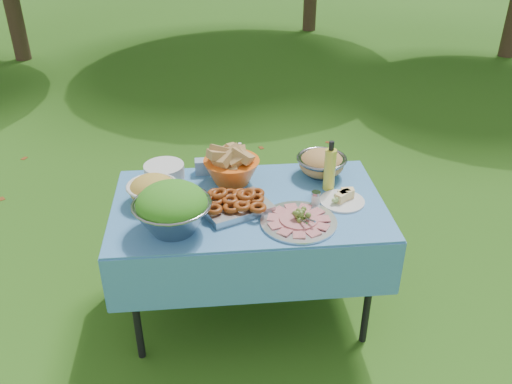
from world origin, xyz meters
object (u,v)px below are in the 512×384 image
picnic_table (249,259)px  salad_bowl (172,208)px  pasta_bowl_steel (321,163)px  charcuterie_platter (299,216)px  oil_bottle (330,166)px  plate_stack (164,172)px  bread_bowl (232,165)px

picnic_table → salad_bowl: size_ratio=3.78×
pasta_bowl_steel → charcuterie_platter: bearing=-113.3°
pasta_bowl_steel → oil_bottle: oil_bottle is taller
pasta_bowl_steel → oil_bottle: bearing=-87.0°
plate_stack → picnic_table: bearing=-33.3°
plate_stack → bread_bowl: bread_bowl is taller
salad_bowl → bread_bowl: size_ratio=1.21×
picnic_table → charcuterie_platter: size_ratio=3.72×
salad_bowl → plate_stack: size_ratio=1.67×
salad_bowl → oil_bottle: oil_bottle is taller
bread_bowl → oil_bottle: size_ratio=1.09×
oil_bottle → charcuterie_platter: bearing=-124.1°
pasta_bowl_steel → plate_stack: bearing=178.3°
picnic_table → bread_bowl: (-0.08, 0.24, 0.49)m
plate_stack → oil_bottle: (0.92, -0.20, 0.10)m
picnic_table → plate_stack: size_ratio=6.29×
salad_bowl → oil_bottle: size_ratio=1.32×
oil_bottle → picnic_table: bearing=-167.0°
plate_stack → charcuterie_platter: (0.70, -0.53, -0.00)m
picnic_table → oil_bottle: 0.71m
picnic_table → plate_stack: 0.70m
bread_bowl → oil_bottle: (0.54, -0.13, 0.04)m
bread_bowl → pasta_bowl_steel: bread_bowl is taller
plate_stack → pasta_bowl_steel: 0.92m
plate_stack → bread_bowl: size_ratio=0.72×
oil_bottle → salad_bowl: bearing=-158.7°
bread_bowl → charcuterie_platter: (0.31, -0.46, -0.06)m
charcuterie_platter → picnic_table: bearing=136.6°
bread_bowl → charcuterie_platter: 0.56m
salad_bowl → bread_bowl: bearing=55.8°
plate_stack → charcuterie_platter: 0.88m
plate_stack → pasta_bowl_steel: (0.91, -0.03, 0.03)m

